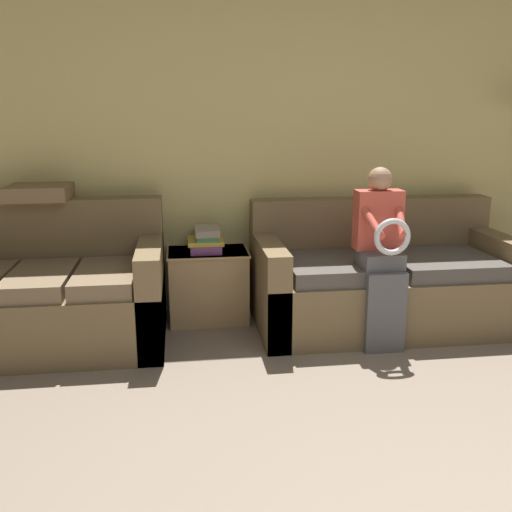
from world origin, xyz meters
The scene contains 7 objects.
wall_back centered at (0.00, 2.99, 1.27)m, with size 7.16×0.06×2.55m.
couch_main centered at (0.45, 2.47, 0.32)m, with size 1.86×0.92×0.89m.
couch_side centered at (-1.91, 2.44, 0.33)m, with size 1.55×0.96×0.94m.
child_left_seated centered at (0.29, 2.09, 0.65)m, with size 0.31×0.37×1.19m.
side_shelf centered at (-0.81, 2.72, 0.28)m, with size 0.60×0.43×0.54m.
book_stack centered at (-0.82, 2.73, 0.62)m, with size 0.26×0.31×0.17m.
throw_pillow centered at (-1.98, 2.77, 0.99)m, with size 0.42×0.42×0.10m.
Camera 1 is at (-1.01, -1.39, 1.53)m, focal length 40.00 mm.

